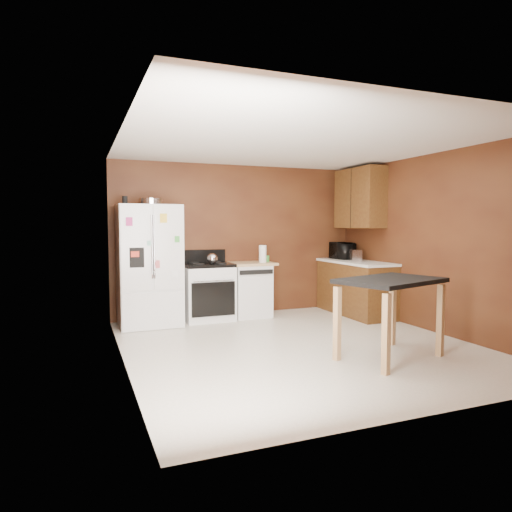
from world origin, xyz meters
TOP-DOWN VIEW (x-y plane):
  - floor at (0.00, 0.00)m, footprint 4.50×4.50m
  - ceiling at (0.00, 0.00)m, footprint 4.50×4.50m
  - wall_back at (0.00, 2.25)m, footprint 4.20×0.00m
  - wall_front at (0.00, -2.25)m, footprint 4.20×0.00m
  - wall_left at (-2.10, 0.00)m, footprint 0.00×4.50m
  - wall_right at (2.10, 0.00)m, footprint 0.00×4.50m
  - roasting_pan at (-1.51, 1.83)m, footprint 0.36×0.36m
  - pen_cup at (-1.89, 1.78)m, footprint 0.08×0.08m
  - kettle at (-0.61, 1.77)m, footprint 0.17×0.17m
  - paper_towel at (0.27, 1.85)m, footprint 0.15×0.15m
  - green_canister at (0.39, 1.96)m, footprint 0.11×0.11m
  - toaster at (1.76, 1.41)m, footprint 0.24×0.30m
  - microwave at (1.82, 1.90)m, footprint 0.33×0.49m
  - refrigerator at (-1.55, 1.86)m, footprint 0.90×0.80m
  - gas_range at (-0.64, 1.92)m, footprint 0.76×0.68m
  - dishwasher at (0.08, 1.95)m, footprint 0.78×0.63m
  - right_cabinets at (1.84, 1.48)m, footprint 0.63×1.58m
  - island at (0.71, -0.85)m, footprint 1.33×1.08m

SIDE VIEW (x-z plane):
  - floor at x=0.00m, z-range 0.00..0.00m
  - dishwasher at x=0.08m, z-range 0.01..0.90m
  - gas_range at x=-0.64m, z-range -0.09..1.01m
  - island at x=0.71m, z-range 0.31..1.22m
  - refrigerator at x=-1.55m, z-range 0.00..1.80m
  - right_cabinets at x=1.84m, z-range -0.32..2.13m
  - green_canister at x=0.39m, z-range 0.89..0.99m
  - kettle at x=-0.61m, z-range 0.90..1.07m
  - toaster at x=1.76m, z-range 0.90..1.09m
  - paper_towel at x=0.27m, z-range 0.89..1.17m
  - microwave at x=1.82m, z-range 0.90..1.17m
  - wall_back at x=0.00m, z-range -0.85..3.35m
  - wall_front at x=0.00m, z-range -0.85..3.35m
  - wall_left at x=-2.10m, z-range -1.00..3.50m
  - wall_right at x=2.10m, z-range -1.00..3.50m
  - roasting_pan at x=-1.51m, z-range 1.80..1.89m
  - pen_cup at x=-1.89m, z-range 1.80..1.92m
  - ceiling at x=0.00m, z-range 2.50..2.50m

